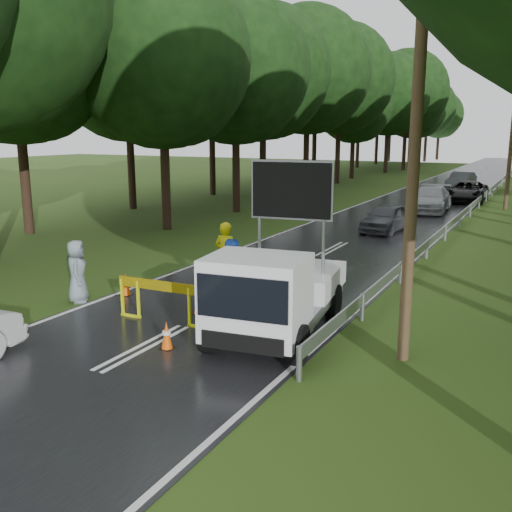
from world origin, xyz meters
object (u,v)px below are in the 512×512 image
Objects in this scene: civilian at (234,277)px; queue_car_second at (430,199)px; officer at (226,256)px; queue_car_first at (386,218)px; queue_car_fourth at (461,181)px; work_truck at (274,292)px; barrier at (163,291)px; queue_car_third at (468,192)px.

queue_car_second is at bearing 45.70° from civilian.
officer is at bearing -98.90° from queue_car_second.
queue_car_second reaches higher than queue_car_first.
civilian is 36.16m from queue_car_fourth.
work_truck is 1.01× the size of queue_car_second.
officer is at bearing -87.91° from queue_car_fourth.
work_truck is 23.12m from queue_car_second.
barrier is at bearing -97.49° from queue_car_second.
queue_car_third is (0.37, 29.09, -0.37)m from work_truck.
officer is 1.03× the size of civilian.
barrier is at bearing -96.79° from queue_car_third.
queue_car_second is (0.50, 7.92, 0.09)m from queue_car_first.
officer is 2.45m from civilian.
queue_car_second is at bearing -102.81° from queue_car_third.
work_truck is 1.19× the size of queue_car_fourth.
queue_car_third is 1.15× the size of queue_car_fourth.
work_truck is at bearing -90.52° from queue_car_second.
queue_car_second reaches higher than queue_car_fourth.
work_truck is 2.61× the size of civilian.
work_truck is at bearing -74.64° from civilian.
work_truck is 1.99× the size of barrier.
civilian is (1.20, 1.45, 0.18)m from barrier.
queue_car_second is at bearing -83.70° from queue_car_fourth.
queue_car_fourth is at bearing 88.26° from queue_car_second.
officer is at bearing -98.08° from queue_car_third.
civilian is 0.45× the size of queue_car_fourth.
queue_car_third is at bearing 88.08° from queue_car_first.
queue_car_first is 7.93m from queue_car_second.
barrier is 1.27× the size of officer.
civilian is at bearing 125.49° from officer.
barrier is 37.64m from queue_car_fourth.
civilian is at bearing 140.40° from work_truck.
queue_car_third is (3.44, 26.05, -0.33)m from officer.
queue_car_second is (0.72, 22.05, -0.25)m from civilian.
barrier is 1.89m from civilian.
work_truck is at bearing -79.18° from queue_car_first.
queue_car_first is (0.22, 14.14, -0.34)m from civilian.
civilian is 22.07m from queue_car_second.
work_truck reaches higher than queue_car_third.
queue_car_third is at bearing 74.92° from queue_car_second.
civilian is (1.41, -2.00, -0.03)m from officer.
queue_car_fourth is at bearing 85.06° from barrier.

